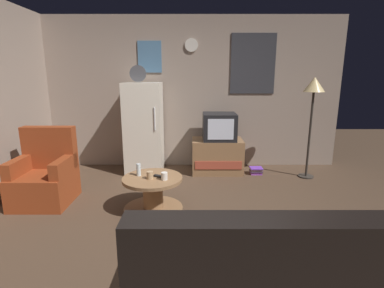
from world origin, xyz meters
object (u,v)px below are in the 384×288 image
(remote_control, at_px, (161,176))
(armchair, at_px, (47,176))
(tv_stand, at_px, (219,156))
(coffee_table, at_px, (154,194))
(standing_lamp, at_px, (315,93))
(book_stack, at_px, (257,171))
(fridge, at_px, (145,128))
(crt_tv, at_px, (221,127))
(mug_ceramic_white, at_px, (166,176))
(wine_glass, at_px, (140,170))
(mug_ceramic_tan, at_px, (151,175))

(remote_control, relative_size, armchair, 0.16)
(tv_stand, bearing_deg, coffee_table, -121.48)
(standing_lamp, height_order, book_stack, standing_lamp)
(fridge, distance_m, coffee_table, 1.65)
(standing_lamp, relative_size, armchair, 1.66)
(crt_tv, distance_m, armchair, 2.68)
(standing_lamp, xyz_separation_m, remote_control, (-2.24, -1.22, -0.92))
(armchair, bearing_deg, mug_ceramic_white, -13.05)
(fridge, height_order, book_stack, fridge)
(crt_tv, distance_m, mug_ceramic_white, 1.77)
(coffee_table, bearing_deg, remote_control, 0.12)
(wine_glass, height_order, armchair, armchair)
(mug_ceramic_white, distance_m, remote_control, 0.11)
(fridge, bearing_deg, armchair, -131.62)
(armchair, bearing_deg, tv_stand, 27.02)
(tv_stand, relative_size, mug_ceramic_tan, 9.33)
(remote_control, height_order, book_stack, remote_control)
(wine_glass, height_order, mug_ceramic_tan, wine_glass)
(crt_tv, bearing_deg, wine_glass, -127.82)
(crt_tv, distance_m, book_stack, 0.96)
(fridge, relative_size, standing_lamp, 1.11)
(tv_stand, xyz_separation_m, standing_lamp, (1.43, -0.26, 1.08))
(book_stack, bearing_deg, standing_lamp, -9.93)
(standing_lamp, bearing_deg, crt_tv, 169.74)
(tv_stand, distance_m, book_stack, 0.69)
(armchair, bearing_deg, remote_control, -10.56)
(crt_tv, xyz_separation_m, mug_ceramic_white, (-0.78, -1.56, -0.31))
(book_stack, bearing_deg, crt_tv, 169.33)
(mug_ceramic_white, relative_size, remote_control, 0.60)
(tv_stand, bearing_deg, armchair, -152.98)
(crt_tv, height_order, standing_lamp, standing_lamp)
(crt_tv, height_order, mug_ceramic_tan, crt_tv)
(mug_ceramic_white, bearing_deg, tv_stand, 64.26)
(remote_control, bearing_deg, standing_lamp, 56.58)
(tv_stand, xyz_separation_m, crt_tv, (0.02, -0.00, 0.50))
(tv_stand, height_order, armchair, armchair)
(mug_ceramic_tan, distance_m, remote_control, 0.12)
(fridge, bearing_deg, standing_lamp, -6.52)
(tv_stand, relative_size, book_stack, 4.11)
(coffee_table, relative_size, remote_control, 4.80)
(standing_lamp, relative_size, wine_glass, 10.60)
(standing_lamp, height_order, mug_ceramic_tan, standing_lamp)
(wine_glass, height_order, remote_control, wine_glass)
(fridge, xyz_separation_m, tv_stand, (1.23, -0.05, -0.47))
(standing_lamp, xyz_separation_m, armchair, (-3.76, -0.93, -1.02))
(fridge, relative_size, mug_ceramic_white, 19.67)
(mug_ceramic_white, xyz_separation_m, armchair, (-1.58, 0.37, -0.14))
(mug_ceramic_white, bearing_deg, fridge, 106.71)
(tv_stand, height_order, book_stack, tv_stand)
(fridge, xyz_separation_m, wine_glass, (0.16, -1.46, -0.25))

